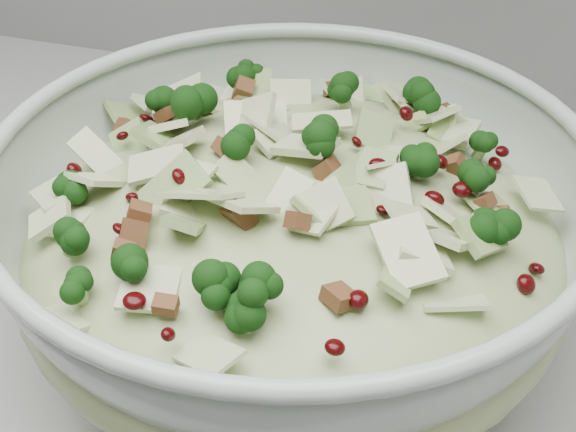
# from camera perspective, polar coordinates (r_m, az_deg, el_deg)

# --- Properties ---
(mixing_bowl) EXTENTS (0.40, 0.40, 0.15)m
(mixing_bowl) POSITION_cam_1_polar(r_m,az_deg,el_deg) (0.51, 0.34, -1.97)
(mixing_bowl) COLOR #A7B7AB
(mixing_bowl) RESTS_ON counter
(salad) EXTENTS (0.42, 0.42, 0.15)m
(salad) POSITION_cam_1_polar(r_m,az_deg,el_deg) (0.50, 0.35, 0.21)
(salad) COLOR #9CAA74
(salad) RESTS_ON mixing_bowl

